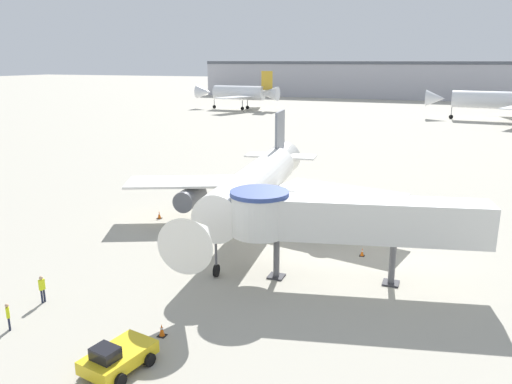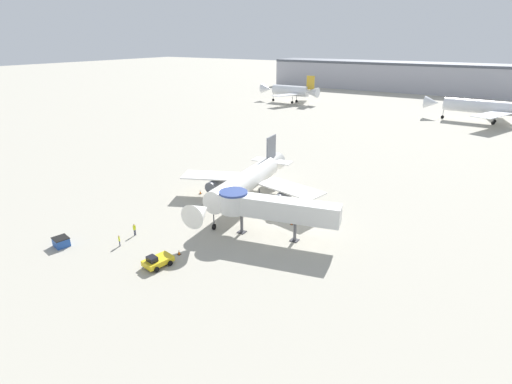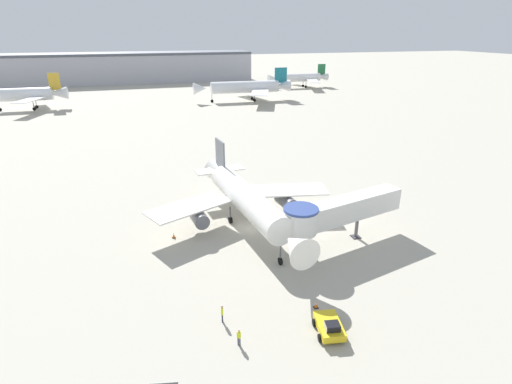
{
  "view_description": "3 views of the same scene",
  "coord_description": "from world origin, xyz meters",
  "px_view_note": "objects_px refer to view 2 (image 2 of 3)",
  "views": [
    {
      "loc": [
        15.31,
        -39.76,
        14.96
      ],
      "look_at": [
        2.4,
        -6.38,
        5.49
      ],
      "focal_mm": 35.0,
      "sensor_mm": 36.0,
      "label": 1
    },
    {
      "loc": [
        34.5,
        -52.09,
        26.83
      ],
      "look_at": [
        5.07,
        -5.12,
        5.26
      ],
      "focal_mm": 28.0,
      "sensor_mm": 36.0,
      "label": 2
    },
    {
      "loc": [
        -13.74,
        -47.09,
        25.26
      ],
      "look_at": [
        1.2,
        0.63,
        4.88
      ],
      "focal_mm": 28.0,
      "sensor_mm": 36.0,
      "label": 3
    }
  ],
  "objects_px": {
    "ground_crew_marshaller": "(134,229)",
    "background_jet_gold_tail": "(291,91)",
    "ground_crew_wing_walker": "(119,240)",
    "background_jet_teal_tail": "(488,107)",
    "traffic_cone_starboard_wing": "(292,223)",
    "pushback_tug_yellow": "(157,261)",
    "jet_bridge": "(269,207)",
    "traffic_cone_near_nose": "(179,252)",
    "service_container_blue": "(61,242)",
    "traffic_cone_port_wing": "(200,192)",
    "main_airplane": "(246,182)"
  },
  "relations": [
    {
      "from": "main_airplane",
      "to": "traffic_cone_port_wing",
      "type": "distance_m",
      "value": 10.61
    },
    {
      "from": "pushback_tug_yellow",
      "to": "traffic_cone_near_nose",
      "type": "xyz_separation_m",
      "value": [
        0.37,
        3.52,
        -0.36
      ]
    },
    {
      "from": "pushback_tug_yellow",
      "to": "jet_bridge",
      "type": "bearing_deg",
      "value": 71.68
    },
    {
      "from": "pushback_tug_yellow",
      "to": "ground_crew_wing_walker",
      "type": "height_order",
      "value": "ground_crew_wing_walker"
    },
    {
      "from": "background_jet_gold_tail",
      "to": "traffic_cone_near_nose",
      "type": "bearing_deg",
      "value": 22.37
    },
    {
      "from": "ground_crew_wing_walker",
      "to": "background_jet_teal_tail",
      "type": "height_order",
      "value": "background_jet_teal_tail"
    },
    {
      "from": "traffic_cone_starboard_wing",
      "to": "ground_crew_wing_walker",
      "type": "relative_size",
      "value": 0.4
    },
    {
      "from": "traffic_cone_near_nose",
      "to": "ground_crew_marshaller",
      "type": "distance_m",
      "value": 9.26
    },
    {
      "from": "traffic_cone_near_nose",
      "to": "ground_crew_wing_walker",
      "type": "distance_m",
      "value": 8.89
    },
    {
      "from": "traffic_cone_port_wing",
      "to": "background_jet_gold_tail",
      "type": "height_order",
      "value": "background_jet_gold_tail"
    },
    {
      "from": "jet_bridge",
      "to": "background_jet_gold_tail",
      "type": "bearing_deg",
      "value": 102.81
    },
    {
      "from": "traffic_cone_port_wing",
      "to": "traffic_cone_starboard_wing",
      "type": "relative_size",
      "value": 1.14
    },
    {
      "from": "jet_bridge",
      "to": "traffic_cone_port_wing",
      "type": "bearing_deg",
      "value": 144.61
    },
    {
      "from": "jet_bridge",
      "to": "traffic_cone_starboard_wing",
      "type": "relative_size",
      "value": 25.98
    },
    {
      "from": "traffic_cone_port_wing",
      "to": "background_jet_teal_tail",
      "type": "bearing_deg",
      "value": 68.76
    },
    {
      "from": "main_airplane",
      "to": "pushback_tug_yellow",
      "type": "distance_m",
      "value": 22.6
    },
    {
      "from": "ground_crew_marshaller",
      "to": "background_jet_gold_tail",
      "type": "xyz_separation_m",
      "value": [
        -38.55,
        123.47,
        4.13
      ]
    },
    {
      "from": "ground_crew_marshaller",
      "to": "background_jet_gold_tail",
      "type": "bearing_deg",
      "value": 26.31
    },
    {
      "from": "jet_bridge",
      "to": "traffic_cone_starboard_wing",
      "type": "bearing_deg",
      "value": 66.01
    },
    {
      "from": "traffic_cone_starboard_wing",
      "to": "ground_crew_marshaller",
      "type": "xyz_separation_m",
      "value": [
        -17.66,
        -15.18,
        0.73
      ]
    },
    {
      "from": "service_container_blue",
      "to": "traffic_cone_near_nose",
      "type": "height_order",
      "value": "service_container_blue"
    },
    {
      "from": "main_airplane",
      "to": "pushback_tug_yellow",
      "type": "height_order",
      "value": "main_airplane"
    },
    {
      "from": "jet_bridge",
      "to": "ground_crew_marshaller",
      "type": "xyz_separation_m",
      "value": [
        -16.65,
        -9.92,
        -3.57
      ]
    },
    {
      "from": "main_airplane",
      "to": "jet_bridge",
      "type": "relative_size",
      "value": 1.7
    },
    {
      "from": "main_airplane",
      "to": "traffic_cone_port_wing",
      "type": "xyz_separation_m",
      "value": [
        -9.91,
        -0.27,
        -3.77
      ]
    },
    {
      "from": "traffic_cone_starboard_wing",
      "to": "ground_crew_marshaller",
      "type": "height_order",
      "value": "ground_crew_marshaller"
    },
    {
      "from": "main_airplane",
      "to": "traffic_cone_port_wing",
      "type": "height_order",
      "value": "main_airplane"
    },
    {
      "from": "traffic_cone_port_wing",
      "to": "background_jet_teal_tail",
      "type": "distance_m",
      "value": 108.51
    },
    {
      "from": "pushback_tug_yellow",
      "to": "background_jet_gold_tail",
      "type": "relative_size",
      "value": 0.13
    },
    {
      "from": "ground_crew_marshaller",
      "to": "background_jet_teal_tail",
      "type": "bearing_deg",
      "value": -8.26
    },
    {
      "from": "jet_bridge",
      "to": "pushback_tug_yellow",
      "type": "relative_size",
      "value": 4.4
    },
    {
      "from": "ground_crew_wing_walker",
      "to": "background_jet_gold_tail",
      "type": "xyz_separation_m",
      "value": [
        -39.25,
        126.81,
        4.23
      ]
    },
    {
      "from": "traffic_cone_near_nose",
      "to": "background_jet_teal_tail",
      "type": "relative_size",
      "value": 0.02
    },
    {
      "from": "jet_bridge",
      "to": "pushback_tug_yellow",
      "type": "xyz_separation_m",
      "value": [
        -7.83,
        -14.21,
        -3.9
      ]
    },
    {
      "from": "pushback_tug_yellow",
      "to": "ground_crew_wing_walker",
      "type": "distance_m",
      "value": 8.18
    },
    {
      "from": "traffic_cone_near_nose",
      "to": "ground_crew_wing_walker",
      "type": "bearing_deg",
      "value": -163.17
    },
    {
      "from": "ground_crew_marshaller",
      "to": "ground_crew_wing_walker",
      "type": "bearing_deg",
      "value": -159.13
    },
    {
      "from": "pushback_tug_yellow",
      "to": "background_jet_gold_tail",
      "type": "xyz_separation_m",
      "value": [
        -47.37,
        127.76,
        4.46
      ]
    },
    {
      "from": "traffic_cone_near_nose",
      "to": "traffic_cone_port_wing",
      "type": "bearing_deg",
      "value": 122.16
    },
    {
      "from": "background_jet_gold_tail",
      "to": "background_jet_teal_tail",
      "type": "distance_m",
      "value": 75.52
    },
    {
      "from": "traffic_cone_starboard_wing",
      "to": "jet_bridge",
      "type": "bearing_deg",
      "value": -100.88
    },
    {
      "from": "jet_bridge",
      "to": "main_airplane",
      "type": "bearing_deg",
      "value": 125.5
    },
    {
      "from": "traffic_cone_port_wing",
      "to": "ground_crew_wing_walker",
      "type": "distance_m",
      "value": 21.32
    },
    {
      "from": "traffic_cone_near_nose",
      "to": "ground_crew_wing_walker",
      "type": "xyz_separation_m",
      "value": [
        -8.49,
        -2.57,
        0.59
      ]
    },
    {
      "from": "traffic_cone_port_wing",
      "to": "pushback_tug_yellow",
      "type": "bearing_deg",
      "value": -62.92
    },
    {
      "from": "ground_crew_wing_walker",
      "to": "background_jet_teal_tail",
      "type": "relative_size",
      "value": 0.04
    },
    {
      "from": "main_airplane",
      "to": "pushback_tug_yellow",
      "type": "relative_size",
      "value": 7.5
    },
    {
      "from": "background_jet_gold_tail",
      "to": "traffic_cone_port_wing",
      "type": "bearing_deg",
      "value": 20.21
    },
    {
      "from": "traffic_cone_near_nose",
      "to": "service_container_blue",
      "type": "bearing_deg",
      "value": -155.91
    },
    {
      "from": "service_container_blue",
      "to": "traffic_cone_port_wing",
      "type": "xyz_separation_m",
      "value": [
        3.63,
        25.34,
        -0.28
      ]
    }
  ]
}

